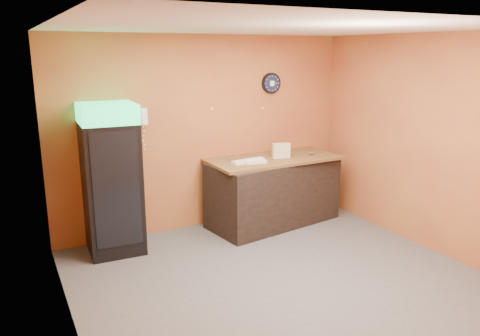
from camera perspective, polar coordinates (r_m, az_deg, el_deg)
floor at (r=5.62m, az=4.51°, el=-13.13°), size 4.50×4.50×0.00m
back_wall at (r=6.87m, az=-4.15°, el=4.27°), size 4.50×0.02×2.80m
left_wall at (r=4.40m, az=-20.84°, el=-2.26°), size 0.02×4.00×2.80m
right_wall at (r=6.60m, az=21.58°, el=2.90°), size 0.02×4.00×2.80m
ceiling at (r=5.01m, az=5.15°, el=16.69°), size 4.50×4.00×0.02m
beverage_cooler at (r=6.17m, az=-15.27°, el=-1.64°), size 0.71×0.72×1.94m
prep_counter at (r=7.11m, az=4.08°, el=-2.91°), size 2.08×1.15×0.98m
wall_clock at (r=7.26m, az=3.83°, el=10.28°), size 0.31×0.06×0.31m
wall_phone at (r=6.46m, az=-11.80°, el=6.13°), size 0.12×0.11×0.23m
butcher_paper at (r=6.98m, az=4.15°, el=1.12°), size 2.00×0.96×0.04m
sub_roll_stack at (r=6.94m, az=5.04°, el=2.12°), size 0.27×0.15×0.22m
wrapped_sandwich_left at (r=6.59m, az=0.29°, el=0.74°), size 0.32×0.17×0.04m
wrapped_sandwich_mid at (r=6.61m, az=1.92°, el=0.77°), size 0.32×0.17×0.04m
wrapped_sandwich_right at (r=6.77m, az=1.87°, el=1.06°), size 0.26×0.11×0.04m
kitchen_tool at (r=6.95m, az=4.43°, el=1.45°), size 0.05×0.05×0.05m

